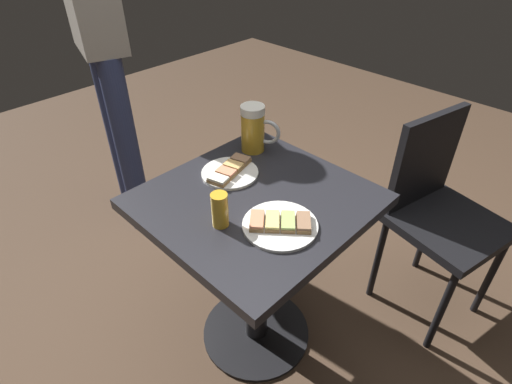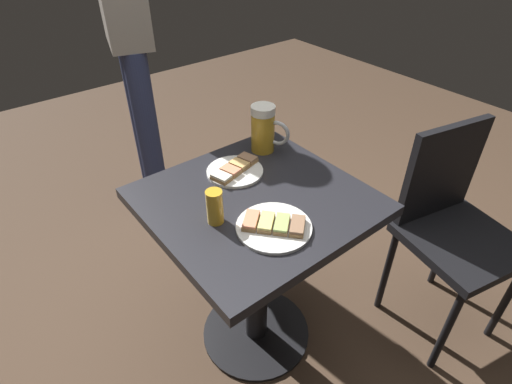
% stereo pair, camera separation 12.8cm
% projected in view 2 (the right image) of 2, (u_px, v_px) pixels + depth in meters
% --- Properties ---
extents(ground_plane, '(6.00, 6.00, 0.00)m').
position_uv_depth(ground_plane, '(256.00, 332.00, 1.72)').
color(ground_plane, '#4C3828').
extents(cafe_table, '(0.64, 0.66, 0.72)m').
position_uv_depth(cafe_table, '(256.00, 239.00, 1.40)').
color(cafe_table, black).
rests_on(cafe_table, ground_plane).
extents(plate_near, '(0.22, 0.22, 0.03)m').
position_uv_depth(plate_near, '(274.00, 226.00, 1.17)').
color(plate_near, white).
rests_on(plate_near, cafe_table).
extents(plate_far, '(0.19, 0.20, 0.03)m').
position_uv_depth(plate_far, '(235.00, 170.00, 1.40)').
color(plate_far, white).
rests_on(plate_far, cafe_table).
extents(beer_mug, '(0.14, 0.10, 0.18)m').
position_uv_depth(beer_mug, '(264.00, 129.00, 1.48)').
color(beer_mug, gold).
rests_on(beer_mug, cafe_table).
extents(beer_glass_small, '(0.05, 0.05, 0.11)m').
position_uv_depth(beer_glass_small, '(215.00, 207.00, 1.17)').
color(beer_glass_small, gold).
rests_on(beer_glass_small, cafe_table).
extents(cafe_chair, '(0.45, 0.45, 0.86)m').
position_uv_depth(cafe_chair, '(452.00, 222.00, 1.52)').
color(cafe_chair, black).
rests_on(cafe_chair, ground_plane).
extents(patron_standing, '(0.36, 0.27, 1.75)m').
position_uv_depth(patron_standing, '(126.00, 25.00, 1.81)').
color(patron_standing, navy).
rests_on(patron_standing, ground_plane).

